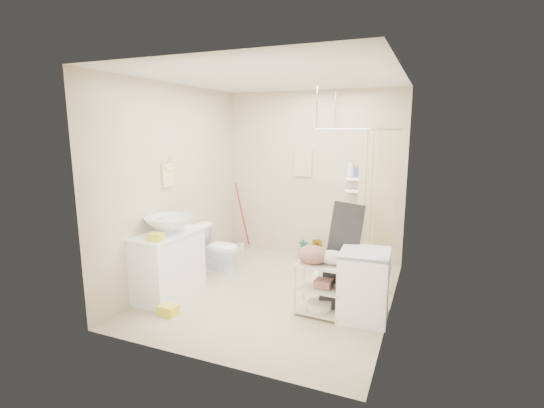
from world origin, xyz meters
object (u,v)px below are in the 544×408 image
Objects in this scene: vanity at (168,265)px; washing_machine at (364,285)px; toilet at (217,248)px; laundry_rack at (320,284)px.

washing_machine is at bearing 11.37° from vanity.
vanity is 0.98m from toilet.
laundry_rack reaches higher than toilet.
washing_machine reaches higher than laundry_rack.
vanity reaches higher than washing_machine.
washing_machine is 1.06× the size of laundry_rack.
vanity is 1.29× the size of laundry_rack.
toilet is 2.27m from washing_machine.
washing_machine is 0.47m from laundry_rack.
vanity is at bearing 172.04° from toilet.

